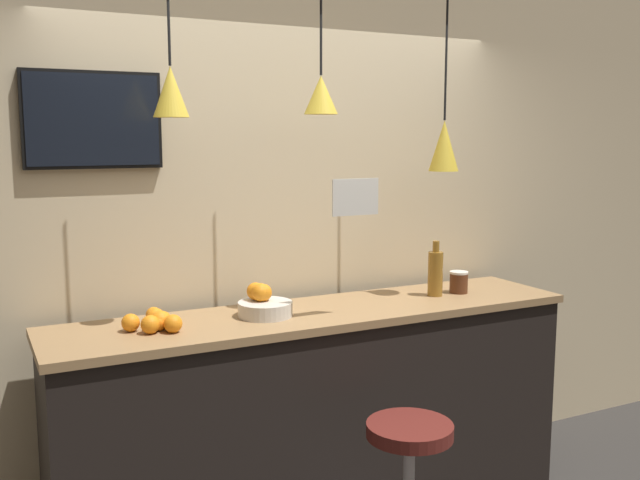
{
  "coord_description": "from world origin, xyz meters",
  "views": [
    {
      "loc": [
        -1.54,
        -2.34,
        1.94
      ],
      "look_at": [
        0.0,
        0.72,
        1.44
      ],
      "focal_mm": 40.0,
      "sensor_mm": 36.0,
      "label": 1
    }
  ],
  "objects_px": {
    "spread_jar": "(459,282)",
    "fruit_bowl": "(263,303)",
    "bar_stool": "(409,479)",
    "juice_bottle": "(435,273)",
    "mounted_tv": "(93,120)"
  },
  "relations": [
    {
      "from": "bar_stool",
      "to": "juice_bottle",
      "type": "xyz_separation_m",
      "value": [
        0.6,
        0.67,
        0.74
      ]
    },
    {
      "from": "bar_stool",
      "to": "fruit_bowl",
      "type": "relative_size",
      "value": 2.78
    },
    {
      "from": "bar_stool",
      "to": "mounted_tv",
      "type": "height_order",
      "value": "mounted_tv"
    },
    {
      "from": "bar_stool",
      "to": "juice_bottle",
      "type": "bearing_deg",
      "value": 48.04
    },
    {
      "from": "juice_bottle",
      "to": "spread_jar",
      "type": "xyz_separation_m",
      "value": [
        0.16,
        0.0,
        -0.07
      ]
    },
    {
      "from": "bar_stool",
      "to": "spread_jar",
      "type": "distance_m",
      "value": 1.21
    },
    {
      "from": "bar_stool",
      "to": "juice_bottle",
      "type": "relative_size",
      "value": 2.43
    },
    {
      "from": "fruit_bowl",
      "to": "juice_bottle",
      "type": "bearing_deg",
      "value": -0.68
    },
    {
      "from": "fruit_bowl",
      "to": "spread_jar",
      "type": "xyz_separation_m",
      "value": [
        1.15,
        -0.01,
        -0.0
      ]
    },
    {
      "from": "bar_stool",
      "to": "juice_bottle",
      "type": "height_order",
      "value": "juice_bottle"
    },
    {
      "from": "fruit_bowl",
      "to": "juice_bottle",
      "type": "relative_size",
      "value": 0.87
    },
    {
      "from": "fruit_bowl",
      "to": "mounted_tv",
      "type": "height_order",
      "value": "mounted_tv"
    },
    {
      "from": "fruit_bowl",
      "to": "juice_bottle",
      "type": "height_order",
      "value": "juice_bottle"
    },
    {
      "from": "spread_jar",
      "to": "fruit_bowl",
      "type": "bearing_deg",
      "value": 179.42
    },
    {
      "from": "fruit_bowl",
      "to": "mounted_tv",
      "type": "xyz_separation_m",
      "value": [
        -0.7,
        0.33,
        0.86
      ]
    }
  ]
}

